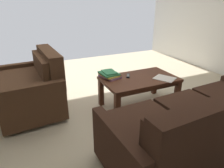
{
  "coord_description": "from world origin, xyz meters",
  "views": [
    {
      "loc": [
        1.22,
        2.54,
        1.53
      ],
      "look_at": [
        0.35,
        0.68,
        0.67
      ],
      "focal_mm": 31.97,
      "sensor_mm": 36.0,
      "label": 1
    }
  ],
  "objects_px": {
    "coffee_table": "(139,82)",
    "loose_magazine": "(165,78)",
    "sofa_main": "(202,126)",
    "loveseat_near": "(33,87)",
    "book_stack": "(109,74)",
    "tv_remote": "(128,76)"
  },
  "relations": [
    {
      "from": "coffee_table",
      "to": "loose_magazine",
      "type": "bearing_deg",
      "value": 151.03
    },
    {
      "from": "book_stack",
      "to": "loose_magazine",
      "type": "xyz_separation_m",
      "value": [
        -0.71,
        0.39,
        -0.04
      ]
    },
    {
      "from": "coffee_table",
      "to": "loose_magazine",
      "type": "height_order",
      "value": "loose_magazine"
    },
    {
      "from": "coffee_table",
      "to": "loose_magazine",
      "type": "xyz_separation_m",
      "value": [
        -0.32,
        0.18,
        0.07
      ]
    },
    {
      "from": "tv_remote",
      "to": "loveseat_near",
      "type": "bearing_deg",
      "value": -17.6
    },
    {
      "from": "coffee_table",
      "to": "tv_remote",
      "type": "xyz_separation_m",
      "value": [
        0.12,
        -0.13,
        0.08
      ]
    },
    {
      "from": "loveseat_near",
      "to": "book_stack",
      "type": "xyz_separation_m",
      "value": [
        -1.06,
        0.34,
        0.14
      ]
    },
    {
      "from": "sofa_main",
      "to": "coffee_table",
      "type": "bearing_deg",
      "value": -88.96
    },
    {
      "from": "tv_remote",
      "to": "book_stack",
      "type": "bearing_deg",
      "value": -17.76
    },
    {
      "from": "sofa_main",
      "to": "loveseat_near",
      "type": "distance_m",
      "value": 2.25
    },
    {
      "from": "sofa_main",
      "to": "loose_magazine",
      "type": "relative_size",
      "value": 7.08
    },
    {
      "from": "sofa_main",
      "to": "tv_remote",
      "type": "bearing_deg",
      "value": -83.79
    },
    {
      "from": "sofa_main",
      "to": "loveseat_near",
      "type": "relative_size",
      "value": 1.74
    },
    {
      "from": "coffee_table",
      "to": "book_stack",
      "type": "distance_m",
      "value": 0.46
    },
    {
      "from": "loose_magazine",
      "to": "book_stack",
      "type": "bearing_deg",
      "value": -57.79
    },
    {
      "from": "sofa_main",
      "to": "tv_remote",
      "type": "xyz_separation_m",
      "value": [
        0.14,
        -1.29,
        0.12
      ]
    },
    {
      "from": "tv_remote",
      "to": "loose_magazine",
      "type": "relative_size",
      "value": 0.56
    },
    {
      "from": "loveseat_near",
      "to": "tv_remote",
      "type": "xyz_separation_m",
      "value": [
        -1.33,
        0.42,
        0.11
      ]
    },
    {
      "from": "book_stack",
      "to": "coffee_table",
      "type": "bearing_deg",
      "value": 151.18
    },
    {
      "from": "sofa_main",
      "to": "coffee_table",
      "type": "xyz_separation_m",
      "value": [
        0.02,
        -1.16,
        0.04
      ]
    },
    {
      "from": "sofa_main",
      "to": "coffee_table",
      "type": "height_order",
      "value": "sofa_main"
    },
    {
      "from": "loose_magazine",
      "to": "tv_remote",
      "type": "bearing_deg",
      "value": -63.71
    }
  ]
}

